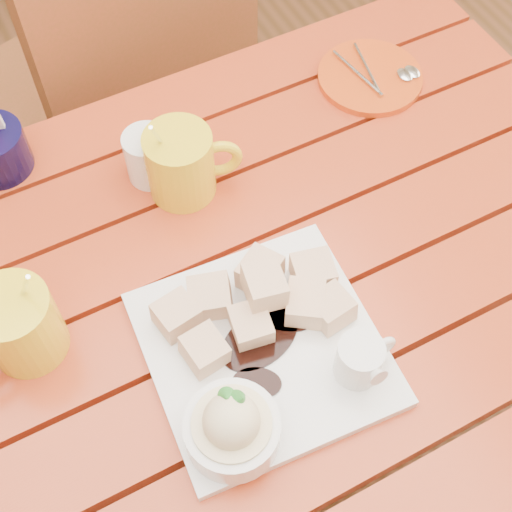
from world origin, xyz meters
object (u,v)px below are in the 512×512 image
chair_far (129,76)px  orange_saucer (371,77)px  coffee_mug_left (17,326)px  table (229,332)px  coffee_mug_right (182,163)px  dessert_plate (259,359)px

chair_far → orange_saucer: bearing=109.3°
chair_far → coffee_mug_left: bearing=45.5°
table → coffee_mug_right: bearing=82.0°
dessert_plate → coffee_mug_left: coffee_mug_left is taller
table → coffee_mug_right: size_ratio=7.73×
coffee_mug_right → chair_far: size_ratio=0.16×
chair_far → table: bearing=66.8°
coffee_mug_right → dessert_plate: bearing=-80.1°
table → coffee_mug_left: (-0.25, 0.05, 0.16)m
orange_saucer → table: bearing=-147.0°
table → orange_saucer: 0.46m
table → coffee_mug_left: bearing=169.1°
orange_saucer → dessert_plate: bearing=-137.4°
dessert_plate → orange_saucer: bearing=42.6°
coffee_mug_left → coffee_mug_right: (0.27, 0.13, -0.00)m
coffee_mug_right → table: bearing=-81.0°
coffee_mug_left → chair_far: (0.34, 0.60, -0.27)m
coffee_mug_left → coffee_mug_right: bearing=10.0°
coffee_mug_left → table: bearing=-27.2°
orange_saucer → chair_far: (-0.28, 0.41, -0.22)m
coffee_mug_right → orange_saucer: (0.35, 0.06, -0.05)m
coffee_mug_right → chair_far: chair_far is taller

